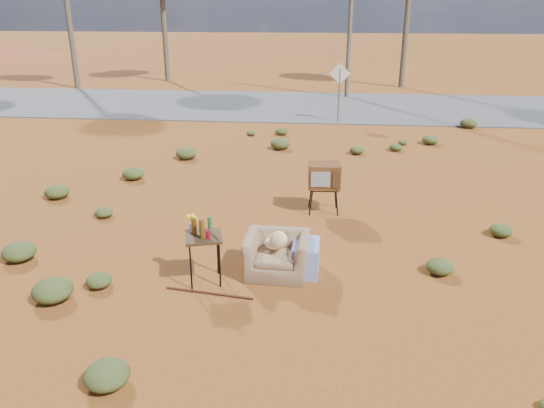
{
  "coord_description": "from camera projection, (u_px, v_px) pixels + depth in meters",
  "views": [
    {
      "loc": [
        0.95,
        -8.11,
        4.35
      ],
      "look_at": [
        0.05,
        1.03,
        0.8
      ],
      "focal_mm": 35.0,
      "sensor_mm": 36.0,
      "label": 1
    }
  ],
  "objects": [
    {
      "name": "highway",
      "position": [
        302.0,
        106.0,
        23.1
      ],
      "size": [
        140.0,
        7.0,
        0.04
      ],
      "primitive_type": "cube",
      "color": "#565659",
      "rests_on": "ground"
    },
    {
      "name": "ground",
      "position": [
        263.0,
        268.0,
        9.18
      ],
      "size": [
        140.0,
        140.0,
        0.0
      ],
      "primitive_type": "plane",
      "color": "brown",
      "rests_on": "ground"
    },
    {
      "name": "utility_pole_center",
      "position": [
        351.0,
        4.0,
        23.75
      ],
      "size": [
        1.4,
        0.2,
        8.0
      ],
      "color": "brown",
      "rests_on": "ground"
    },
    {
      "name": "side_table",
      "position": [
        201.0,
        233.0,
        8.49
      ],
      "size": [
        0.7,
        0.7,
        1.15
      ],
      "rotation": [
        0.0,
        0.0,
        0.26
      ],
      "color": "#3D2916",
      "rests_on": "ground"
    },
    {
      "name": "road_sign",
      "position": [
        340.0,
        82.0,
        19.64
      ],
      "size": [
        0.78,
        0.06,
        2.19
      ],
      "color": "brown",
      "rests_on": "ground"
    },
    {
      "name": "armchair",
      "position": [
        282.0,
        250.0,
        8.88
      ],
      "size": [
        1.26,
        0.79,
        0.92
      ],
      "rotation": [
        0.0,
        0.0,
        -0.03
      ],
      "color": "#88694A",
      "rests_on": "ground"
    },
    {
      "name": "scrub_patch",
      "position": [
        250.0,
        179.0,
        13.3
      ],
      "size": [
        17.49,
        8.07,
        0.33
      ],
      "color": "#445123",
      "rests_on": "ground"
    },
    {
      "name": "tv_unit",
      "position": [
        324.0,
        176.0,
        11.35
      ],
      "size": [
        0.71,
        0.58,
        1.09
      ],
      "rotation": [
        0.0,
        0.0,
        0.06
      ],
      "color": "black",
      "rests_on": "ground"
    },
    {
      "name": "rusty_bar",
      "position": [
        209.0,
        293.0,
        8.37
      ],
      "size": [
        1.44,
        0.25,
        0.04
      ],
      "primitive_type": "cylinder",
      "rotation": [
        0.0,
        1.57,
        -0.14
      ],
      "color": "#512215",
      "rests_on": "ground"
    }
  ]
}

